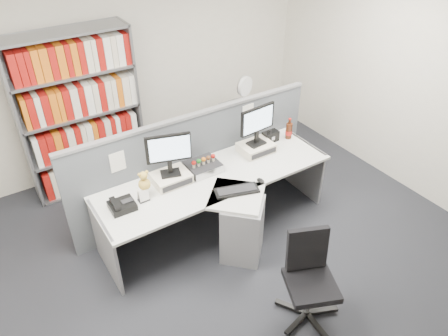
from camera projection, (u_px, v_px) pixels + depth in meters
ground at (258, 271)px, 4.39m from camera, size 5.50×5.50×0.00m
room_shell at (269, 117)px, 3.36m from camera, size 5.04×5.54×2.72m
partition at (196, 162)px, 4.88m from camera, size 3.00×0.08×1.27m
desk at (227, 206)px, 4.54m from camera, size 2.60×1.20×0.72m
monitor_riser_left at (171, 178)px, 4.42m from camera, size 0.38×0.31×0.10m
monitor_riser_right at (256, 148)px, 4.91m from camera, size 0.38×0.31×0.10m
monitor_left at (169, 151)px, 4.24m from camera, size 0.45×0.20×0.47m
monitor_right at (257, 122)px, 4.73m from camera, size 0.46×0.16×0.47m
desktop_pc at (203, 167)px, 4.60m from camera, size 0.35×0.31×0.09m
figurines at (204, 160)px, 4.53m from camera, size 0.29×0.05×0.09m
keyboard at (237, 190)px, 4.31m from camera, size 0.48×0.30×0.03m
mouse at (261, 181)px, 4.43m from camera, size 0.06×0.10×0.04m
desk_phone at (122, 205)px, 4.08m from camera, size 0.24×0.22×0.10m
desk_calendar at (143, 196)px, 4.17m from camera, size 0.11×0.08×0.13m
plush_toy at (144, 182)px, 4.13m from camera, size 0.12×0.12×0.21m
speaker at (270, 136)px, 5.09m from camera, size 0.19×0.11×0.13m
cola_bottle at (289, 131)px, 5.13m from camera, size 0.08×0.08×0.27m
shelving_unit at (80, 116)px, 5.11m from camera, size 1.41×0.40×2.00m
filing_cabinet at (243, 130)px, 6.10m from camera, size 0.45×0.61×0.70m
desk_fan at (244, 89)px, 5.73m from camera, size 0.27×0.17×0.46m
office_chair at (309, 276)px, 3.73m from camera, size 0.59×0.60×0.88m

